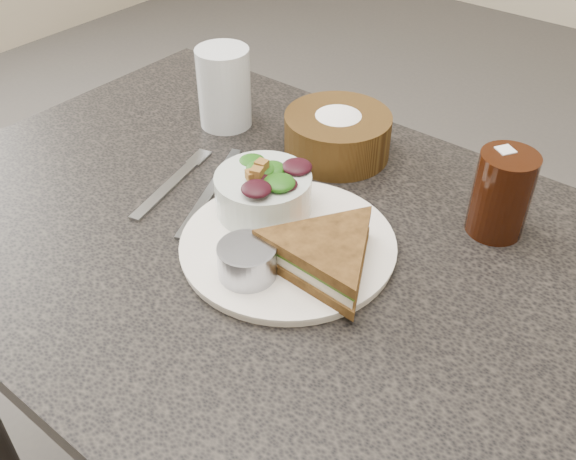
% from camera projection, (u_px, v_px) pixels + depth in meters
% --- Properties ---
extents(dining_table, '(1.00, 0.70, 0.75)m').
position_uv_depth(dining_table, '(268.00, 405.00, 1.07)').
color(dining_table, black).
rests_on(dining_table, floor).
extents(dinner_plate, '(0.27, 0.27, 0.01)m').
position_uv_depth(dinner_plate, '(288.00, 245.00, 0.80)').
color(dinner_plate, silver).
rests_on(dinner_plate, dining_table).
extents(sandwich, '(0.18, 0.18, 0.05)m').
position_uv_depth(sandwich, '(326.00, 255.00, 0.74)').
color(sandwich, brown).
rests_on(sandwich, dinner_plate).
extents(salad_bowl, '(0.13, 0.13, 0.07)m').
position_uv_depth(salad_bowl, '(263.00, 187.00, 0.83)').
color(salad_bowl, silver).
rests_on(salad_bowl, dinner_plate).
extents(dressing_ramekin, '(0.07, 0.07, 0.04)m').
position_uv_depth(dressing_ramekin, '(247.00, 261.00, 0.74)').
color(dressing_ramekin, '#979AA5').
rests_on(dressing_ramekin, dinner_plate).
extents(orange_wedge, '(0.09, 0.09, 0.03)m').
position_uv_depth(orange_wedge, '(339.00, 226.00, 0.80)').
color(orange_wedge, orange).
rests_on(orange_wedge, dinner_plate).
extents(fork, '(0.06, 0.17, 0.00)m').
position_uv_depth(fork, '(168.00, 187.00, 0.91)').
color(fork, '#A1A6AC').
rests_on(fork, dining_table).
extents(knife, '(0.10, 0.21, 0.00)m').
position_uv_depth(knife, '(211.00, 191.00, 0.90)').
color(knife, gray).
rests_on(knife, dining_table).
extents(bread_basket, '(0.20, 0.20, 0.09)m').
position_uv_depth(bread_basket, '(338.00, 128.00, 0.95)').
color(bread_basket, '#443012').
rests_on(bread_basket, dining_table).
extents(cola_glass, '(0.09, 0.09, 0.13)m').
position_uv_depth(cola_glass, '(503.00, 190.00, 0.80)').
color(cola_glass, black).
rests_on(cola_glass, dining_table).
extents(water_glass, '(0.10, 0.10, 0.13)m').
position_uv_depth(water_glass, '(224.00, 88.00, 1.01)').
color(water_glass, silver).
rests_on(water_glass, dining_table).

